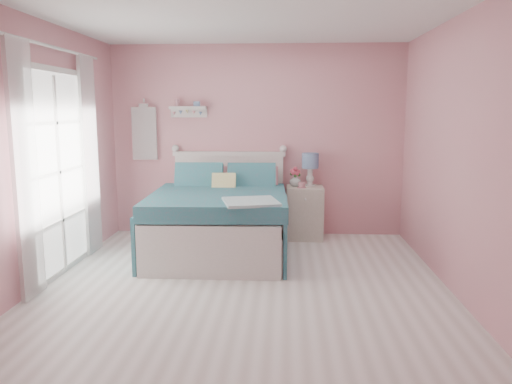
# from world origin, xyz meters

# --- Properties ---
(floor) EXTENTS (4.50, 4.50, 0.00)m
(floor) POSITION_xyz_m (0.00, 0.00, 0.00)
(floor) COLOR silver
(floor) RESTS_ON ground
(room_shell) EXTENTS (4.50, 4.50, 4.50)m
(room_shell) POSITION_xyz_m (0.00, 0.00, 1.58)
(room_shell) COLOR #D48692
(room_shell) RESTS_ON floor
(bed) EXTENTS (1.63, 2.02, 1.15)m
(bed) POSITION_xyz_m (-0.38, 1.25, 0.40)
(bed) COLOR silver
(bed) RESTS_ON floor
(nightstand) EXTENTS (0.49, 0.48, 0.71)m
(nightstand) POSITION_xyz_m (0.66, 1.99, 0.36)
(nightstand) COLOR beige
(nightstand) RESTS_ON floor
(table_lamp) EXTENTS (0.22, 0.22, 0.44)m
(table_lamp) POSITION_xyz_m (0.73, 2.06, 1.02)
(table_lamp) COLOR white
(table_lamp) RESTS_ON nightstand
(vase) EXTENTS (0.20, 0.20, 0.16)m
(vase) POSITION_xyz_m (0.53, 2.03, 0.79)
(vase) COLOR silver
(vase) RESTS_ON nightstand
(teacup) EXTENTS (0.13, 0.13, 0.08)m
(teacup) POSITION_xyz_m (0.62, 1.89, 0.75)
(teacup) COLOR pink
(teacup) RESTS_ON nightstand
(roses) EXTENTS (0.14, 0.11, 0.12)m
(roses) POSITION_xyz_m (0.53, 2.03, 0.90)
(roses) COLOR #E44D68
(roses) RESTS_ON vase
(wall_shelf) EXTENTS (0.50, 0.15, 0.25)m
(wall_shelf) POSITION_xyz_m (-0.93, 2.19, 1.73)
(wall_shelf) COLOR silver
(wall_shelf) RESTS_ON room_shell
(hanging_dress) EXTENTS (0.34, 0.03, 0.72)m
(hanging_dress) POSITION_xyz_m (-1.55, 2.18, 1.40)
(hanging_dress) COLOR white
(hanging_dress) RESTS_ON room_shell
(french_door) EXTENTS (0.04, 1.32, 2.16)m
(french_door) POSITION_xyz_m (-1.97, 0.40, 1.07)
(french_door) COLOR silver
(french_door) RESTS_ON floor
(curtain_near) EXTENTS (0.04, 0.40, 2.32)m
(curtain_near) POSITION_xyz_m (-1.92, -0.34, 1.18)
(curtain_near) COLOR white
(curtain_near) RESTS_ON floor
(curtain_far) EXTENTS (0.04, 0.40, 2.32)m
(curtain_far) POSITION_xyz_m (-1.92, 1.14, 1.18)
(curtain_far) COLOR white
(curtain_far) RESTS_ON floor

